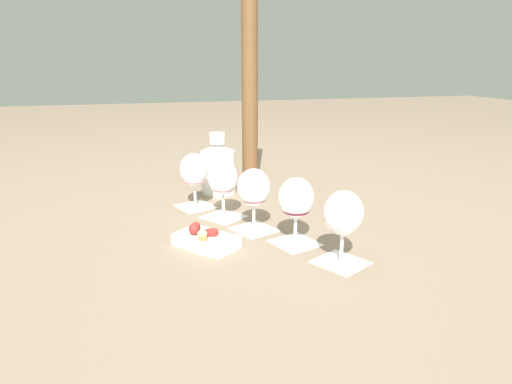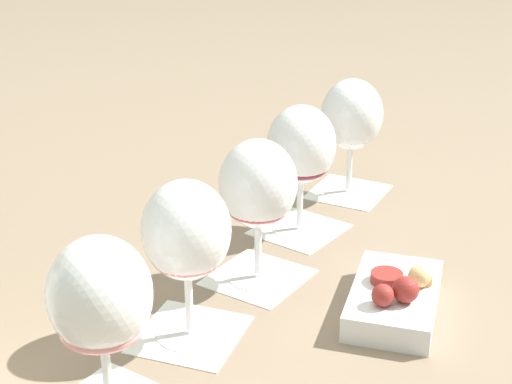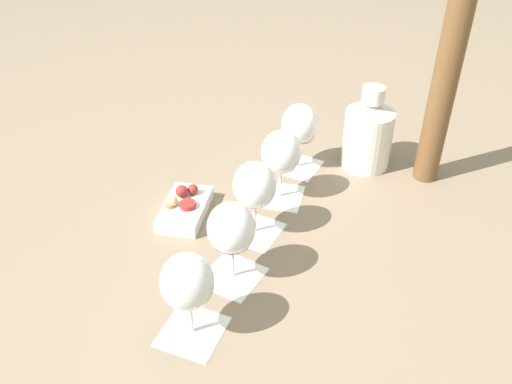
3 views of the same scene
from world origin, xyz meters
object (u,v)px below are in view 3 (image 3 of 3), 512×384
at_px(wine_glass_2, 254,189).
at_px(snack_dish, 185,207).
at_px(ceramic_vase, 368,133).
at_px(wine_glass_1, 281,156).
at_px(wine_glass_0, 300,127).
at_px(wine_glass_3, 231,232).
at_px(umbrella_pole, 456,32).
at_px(wine_glass_4, 188,286).

height_order(wine_glass_2, snack_dish, wine_glass_2).
xyz_separation_m(wine_glass_2, ceramic_vase, (-0.39, -0.02, -0.02)).
relative_size(wine_glass_1, snack_dish, 0.96).
height_order(wine_glass_0, wine_glass_1, same).
distance_m(wine_glass_3, snack_dish, 0.24).
xyz_separation_m(wine_glass_1, ceramic_vase, (-0.26, 0.03, -0.02)).
bearing_deg(umbrella_pole, snack_dish, -25.57).
relative_size(ceramic_vase, umbrella_pole, 0.29).
xyz_separation_m(wine_glass_0, ceramic_vase, (-0.14, 0.10, -0.02)).
xyz_separation_m(wine_glass_2, wine_glass_3, (0.12, 0.08, 0.00)).
relative_size(wine_glass_3, wine_glass_4, 1.00).
bearing_deg(ceramic_vase, wine_glass_0, -36.52).
bearing_deg(wine_glass_4, wine_glass_3, -156.15).
height_order(wine_glass_4, snack_dish, wine_glass_4).
height_order(wine_glass_4, ceramic_vase, ceramic_vase).
xyz_separation_m(wine_glass_4, snack_dish, (-0.18, -0.28, -0.09)).
distance_m(wine_glass_2, umbrella_pole, 0.53).
bearing_deg(wine_glass_4, wine_glass_0, -152.55).
bearing_deg(snack_dish, ceramic_vase, 165.17).
distance_m(wine_glass_0, snack_dish, 0.34).
xyz_separation_m(wine_glass_4, ceramic_vase, (-0.64, -0.16, -0.02)).
bearing_deg(snack_dish, wine_glass_1, 156.91).
xyz_separation_m(wine_glass_3, ceramic_vase, (-0.50, -0.10, -0.02)).
bearing_deg(wine_glass_1, wine_glass_2, 24.53).
bearing_deg(umbrella_pole, wine_glass_1, -27.08).
height_order(wine_glass_1, wine_glass_4, same).
bearing_deg(umbrella_pole, ceramic_vase, -62.04).
relative_size(wine_glass_1, ceramic_vase, 0.80).
relative_size(wine_glass_2, wine_glass_3, 1.00).
xyz_separation_m(wine_glass_0, umbrella_pole, (-0.21, 0.23, 0.25)).
relative_size(wine_glass_4, ceramic_vase, 0.80).
distance_m(wine_glass_1, wine_glass_2, 0.14).
relative_size(snack_dish, umbrella_pole, 0.25).
height_order(wine_glass_2, wine_glass_4, same).
xyz_separation_m(wine_glass_4, umbrella_pole, (-0.71, -0.03, 0.25)).
xyz_separation_m(wine_glass_0, wine_glass_2, (0.25, 0.13, -0.00)).
bearing_deg(wine_glass_2, umbrella_pole, 166.64).
bearing_deg(snack_dish, wine_glass_3, 79.69).
bearing_deg(wine_glass_2, wine_glass_3, 33.10).
xyz_separation_m(wine_glass_3, snack_dish, (-0.04, -0.22, -0.09)).
bearing_deg(wine_glass_0, wine_glass_4, 27.45).
xyz_separation_m(wine_glass_0, wine_glass_1, (0.12, 0.07, -0.00)).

